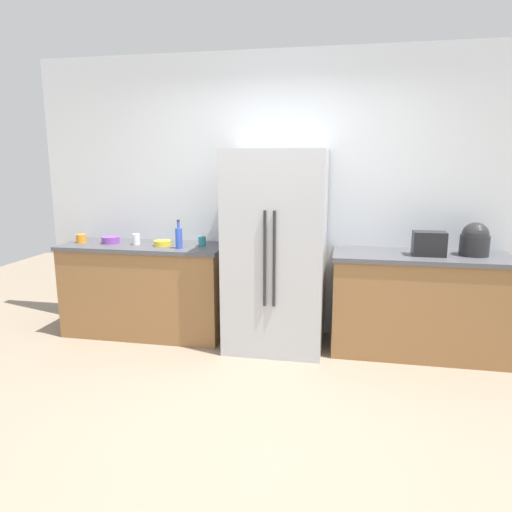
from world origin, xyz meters
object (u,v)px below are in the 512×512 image
at_px(cup_b, 136,239).
at_px(cup_c, 202,241).
at_px(refrigerator, 276,251).
at_px(cup_a, 81,239).
at_px(bowl_b, 162,243).
at_px(rice_cooker, 475,240).
at_px(bottle_a, 179,237).
at_px(toaster, 429,244).
at_px(bowl_a, 111,240).

height_order(cup_b, cup_c, cup_b).
bearing_deg(refrigerator, cup_b, 178.16).
relative_size(refrigerator, cup_a, 19.23).
bearing_deg(bowl_b, cup_a, 179.96).
bearing_deg(cup_b, cup_c, 4.92).
height_order(rice_cooker, bottle_a, rice_cooker).
bearing_deg(toaster, cup_c, 177.82).
relative_size(refrigerator, bottle_a, 6.72).
xyz_separation_m(toaster, bottle_a, (-2.23, -0.09, -0.00)).
distance_m(refrigerator, toaster, 1.33).
bearing_deg(cup_b, toaster, -0.47).
distance_m(refrigerator, bowl_a, 1.67).
relative_size(cup_b, cup_c, 1.12).
distance_m(cup_b, bowl_b, 0.27).
bearing_deg(bowl_a, toaster, -0.92).
relative_size(toaster, bowl_a, 1.56).
height_order(refrigerator, cup_b, refrigerator).
distance_m(refrigerator, cup_b, 1.39).
bearing_deg(rice_cooker, refrigerator, -176.35).
relative_size(rice_cooker, cup_b, 2.74).
xyz_separation_m(cup_c, bowl_b, (-0.38, -0.06, -0.02)).
xyz_separation_m(toaster, bowl_a, (-3.00, 0.05, -0.07)).
distance_m(bottle_a, cup_b, 0.50).
distance_m(cup_a, cup_c, 1.24).
height_order(refrigerator, rice_cooker, refrigerator).
bearing_deg(bowl_b, cup_b, 178.45).
distance_m(cup_a, cup_b, 0.59).
distance_m(cup_b, cup_c, 0.65).
xyz_separation_m(cup_b, bowl_b, (0.27, -0.01, -0.03)).
distance_m(refrigerator, rice_cooker, 1.72).
relative_size(cup_a, bowl_a, 0.54).
height_order(rice_cooker, bowl_b, rice_cooker).
bearing_deg(bottle_a, bowl_b, 153.58).
height_order(rice_cooker, bowl_a, rice_cooker).
height_order(bowl_a, bowl_b, bowl_a).
bearing_deg(bottle_a, rice_cooker, 3.82).
bearing_deg(bowl_a, cup_b, -5.17).
bearing_deg(cup_b, rice_cooker, 1.19).
xyz_separation_m(bottle_a, cup_b, (-0.48, 0.11, -0.05)).
height_order(cup_b, bowl_a, cup_b).
height_order(refrigerator, bowl_b, refrigerator).
bearing_deg(toaster, bottle_a, -177.74).
bearing_deg(cup_b, refrigerator, -1.84).
height_order(rice_cooker, cup_b, rice_cooker).
bearing_deg(cup_a, cup_c, 2.91).
height_order(bottle_a, bowl_b, bottle_a).
bearing_deg(refrigerator, toaster, 0.97).
distance_m(bottle_a, cup_c, 0.25).
bearing_deg(bottle_a, cup_b, 167.07).
xyz_separation_m(refrigerator, toaster, (1.32, 0.02, 0.11)).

